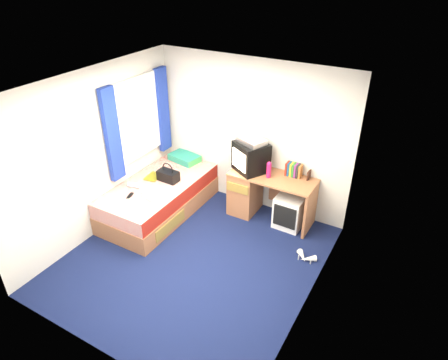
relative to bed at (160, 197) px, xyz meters
The scene contains 20 objects.
ground 1.33m from the bed, 32.46° to the right, with size 3.40×3.40×0.00m, color #0C1438.
room_shell 1.76m from the bed, 32.46° to the right, with size 3.40×3.40×3.40m.
bed is the anchor object (origin of this frame).
pillow 0.89m from the bed, 94.81° to the left, with size 0.51×0.32×0.11m, color #196FA5.
desk 1.53m from the bed, 28.84° to the left, with size 1.30×0.55×0.75m.
storage_cube 2.06m from the bed, 19.61° to the left, with size 0.41×0.41×0.51m, color white.
crt_tv 1.60m from the bed, 30.89° to the left, with size 0.61×0.60×0.46m.
vcr 1.74m from the bed, 30.97° to the left, with size 0.40×0.29×0.08m, color silver.
book_row 2.15m from the bed, 25.74° to the left, with size 0.24×0.13×0.20m.
picture_frame 2.36m from the bed, 23.46° to the left, with size 0.02×0.12×0.14m, color black.
pink_water_bottle 1.80m from the bed, 23.38° to the left, with size 0.07×0.07×0.23m, color #CB1C5C.
aerosol_can 1.82m from the bed, 28.68° to the left, with size 0.05×0.05×0.20m, color white.
handbag 0.40m from the bed, 54.52° to the left, with size 0.34×0.20×0.31m.
towel 0.53m from the bed, 60.09° to the right, with size 0.28×0.23×0.09m, color silver.
magazine 0.35m from the bed, 149.18° to the left, with size 0.21×0.28×0.01m, color yellow.
water_bottle 0.48m from the bed, 128.77° to the right, with size 0.07×0.07×0.20m, color white.
colour_swatch_fan 0.69m from the bed, 91.51° to the right, with size 0.22×0.06×0.01m, color yellow.
remote_control 0.60m from the bed, 102.55° to the right, with size 0.05×0.16×0.02m, color black.
window_assembly 1.25m from the bed, 155.84° to the left, with size 0.11×1.42×1.40m.
white_heels 2.45m from the bed, ahead, with size 0.31×0.23×0.09m.
Camera 1 is at (2.46, -3.44, 3.70)m, focal length 32.00 mm.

